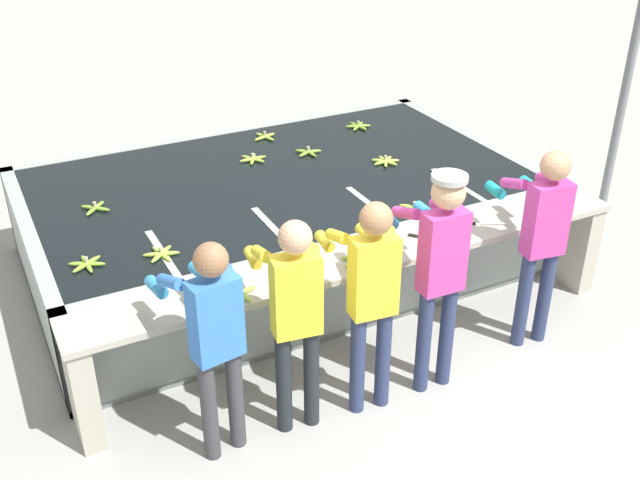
# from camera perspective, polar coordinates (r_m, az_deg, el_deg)

# --- Properties ---
(ground_plane) EXTENTS (80.00, 80.00, 0.00)m
(ground_plane) POSITION_cam_1_polar(r_m,az_deg,el_deg) (6.08, 4.46, -9.31)
(ground_plane) COLOR #999993
(ground_plane) RESTS_ON ground
(wash_tank) EXTENTS (4.65, 2.83, 0.89)m
(wash_tank) POSITION_cam_1_polar(r_m,az_deg,el_deg) (7.23, -2.98, 1.54)
(wash_tank) COLOR gray
(wash_tank) RESTS_ON ground
(work_ledge) EXTENTS (4.65, 0.45, 0.89)m
(work_ledge) POSITION_cam_1_polar(r_m,az_deg,el_deg) (5.87, 3.56, -3.24)
(work_ledge) COLOR #A8A393
(work_ledge) RESTS_ON ground
(worker_0) EXTENTS (0.48, 0.73, 1.62)m
(worker_0) POSITION_cam_1_polar(r_m,az_deg,el_deg) (4.80, -8.07, -6.94)
(worker_0) COLOR #38383D
(worker_0) RESTS_ON ground
(worker_1) EXTENTS (0.47, 0.73, 1.64)m
(worker_1) POSITION_cam_1_polar(r_m,az_deg,el_deg) (4.95, -1.93, -5.19)
(worker_1) COLOR #1E2328
(worker_1) RESTS_ON ground
(worker_2) EXTENTS (0.45, 0.73, 1.67)m
(worker_2) POSITION_cam_1_polar(r_m,az_deg,el_deg) (5.11, 3.91, -3.74)
(worker_2) COLOR navy
(worker_2) RESTS_ON ground
(worker_3) EXTENTS (0.42, 0.73, 1.76)m
(worker_3) POSITION_cam_1_polar(r_m,az_deg,el_deg) (5.33, 9.09, -1.63)
(worker_3) COLOR navy
(worker_3) RESTS_ON ground
(worker_4) EXTENTS (0.47, 0.74, 1.69)m
(worker_4) POSITION_cam_1_polar(r_m,az_deg,el_deg) (6.04, 16.57, 0.68)
(worker_4) COLOR navy
(worker_4) RESTS_ON ground
(banana_bunch_floating_0) EXTENTS (0.28, 0.28, 0.08)m
(banana_bunch_floating_0) POSITION_cam_1_polar(r_m,az_deg,el_deg) (7.98, -4.23, 7.86)
(banana_bunch_floating_0) COLOR #9EC642
(banana_bunch_floating_0) RESTS_ON wash_tank
(banana_bunch_floating_1) EXTENTS (0.28, 0.28, 0.08)m
(banana_bunch_floating_1) POSITION_cam_1_polar(r_m,az_deg,el_deg) (5.84, -12.00, -1.04)
(banana_bunch_floating_1) COLOR #93BC3D
(banana_bunch_floating_1) RESTS_ON wash_tank
(banana_bunch_floating_2) EXTENTS (0.27, 0.27, 0.08)m
(banana_bunch_floating_2) POSITION_cam_1_polar(r_m,az_deg,el_deg) (7.57, -0.91, 6.73)
(banana_bunch_floating_2) COLOR #75A333
(banana_bunch_floating_2) RESTS_ON wash_tank
(banana_bunch_floating_3) EXTENTS (0.28, 0.26, 0.08)m
(banana_bunch_floating_3) POSITION_cam_1_polar(r_m,az_deg,el_deg) (7.43, -5.14, 6.18)
(banana_bunch_floating_3) COLOR #93BC3D
(banana_bunch_floating_3) RESTS_ON wash_tank
(banana_bunch_floating_4) EXTENTS (0.23, 0.23, 0.08)m
(banana_bunch_floating_4) POSITION_cam_1_polar(r_m,az_deg,el_deg) (6.69, -16.76, 2.35)
(banana_bunch_floating_4) COLOR #75A333
(banana_bunch_floating_4) RESTS_ON wash_tank
(banana_bunch_floating_5) EXTENTS (0.24, 0.24, 0.08)m
(banana_bunch_floating_5) POSITION_cam_1_polar(r_m,az_deg,el_deg) (6.46, 7.21, 2.45)
(banana_bunch_floating_5) COLOR #9EC642
(banana_bunch_floating_5) RESTS_ON wash_tank
(banana_bunch_floating_6) EXTENTS (0.28, 0.28, 0.08)m
(banana_bunch_floating_6) POSITION_cam_1_polar(r_m,az_deg,el_deg) (7.37, 5.01, 6.01)
(banana_bunch_floating_6) COLOR #9EC642
(banana_bunch_floating_6) RESTS_ON wash_tank
(banana_bunch_floating_7) EXTENTS (0.28, 0.28, 0.08)m
(banana_bunch_floating_7) POSITION_cam_1_polar(r_m,az_deg,el_deg) (8.27, 2.92, 8.67)
(banana_bunch_floating_7) COLOR #75A333
(banana_bunch_floating_7) RESTS_ON wash_tank
(banana_bunch_floating_8) EXTENTS (0.27, 0.28, 0.08)m
(banana_bunch_floating_8) POSITION_cam_1_polar(r_m,az_deg,el_deg) (5.85, -17.35, -1.75)
(banana_bunch_floating_8) COLOR #7FAD33
(banana_bunch_floating_8) RESTS_ON wash_tank
(banana_bunch_ledge_0) EXTENTS (0.28, 0.28, 0.08)m
(banana_bunch_ledge_0) POSITION_cam_1_polar(r_m,az_deg,el_deg) (5.26, -6.15, -4.06)
(banana_bunch_ledge_0) COLOR #9EC642
(banana_bunch_ledge_0) RESTS_ON work_ledge
(banana_bunch_ledge_1) EXTENTS (0.28, 0.28, 0.08)m
(banana_bunch_ledge_1) POSITION_cam_1_polar(r_m,az_deg,el_deg) (5.63, 2.95, -1.56)
(banana_bunch_ledge_1) COLOR #75A333
(banana_bunch_ledge_1) RESTS_ON work_ledge
(knife_0) EXTENTS (0.33, 0.18, 0.02)m
(knife_0) POSITION_cam_1_polar(r_m,az_deg,el_deg) (6.30, 11.94, 1.24)
(knife_0) COLOR silver
(knife_0) RESTS_ON work_ledge
(knife_1) EXTENTS (0.26, 0.28, 0.02)m
(knife_1) POSITION_cam_1_polar(r_m,az_deg,el_deg) (6.01, 7.85, 0.21)
(knife_1) COLOR silver
(knife_1) RESTS_ON work_ledge
(support_post_right) EXTENTS (0.09, 0.09, 3.20)m
(support_post_right) POSITION_cam_1_polar(r_m,az_deg,el_deg) (8.24, 22.44, 11.59)
(support_post_right) COLOR slate
(support_post_right) RESTS_ON ground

